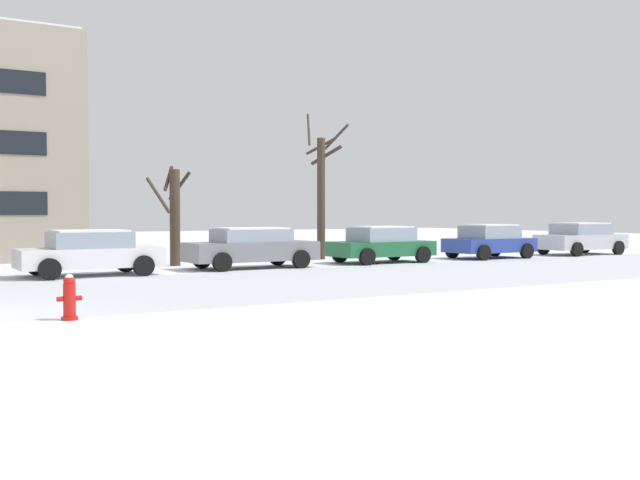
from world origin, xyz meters
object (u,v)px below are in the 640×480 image
parked_car_silver (581,238)px  parked_car_green (381,244)px  parked_car_white (90,252)px  parked_car_blue (489,241)px  fire_hydrant (69,297)px  parked_car_gray (251,247)px

parked_car_silver → parked_car_green: bearing=178.8°
parked_car_white → parked_car_silver: parked_car_silver is taller
parked_car_blue → parked_car_white: bearing=-179.4°
parked_car_white → parked_car_silver: bearing=0.1°
parked_car_white → parked_car_blue: bearing=0.6°
fire_hydrant → parked_car_blue: size_ratio=0.22×
parked_car_blue → parked_car_silver: 5.60m
parked_car_green → fire_hydrant: bearing=-145.2°
parked_car_green → parked_car_silver: bearing=-1.2°
fire_hydrant → parked_car_gray: bearing=49.2°
fire_hydrant → parked_car_white: bearing=74.2°
parked_car_silver → fire_hydrant: bearing=-159.5°
parked_car_green → parked_car_blue: 5.59m
fire_hydrant → parked_car_blue: parked_car_blue is taller
fire_hydrant → parked_car_green: 16.84m
parked_car_silver → parked_car_gray: bearing=179.3°
parked_car_gray → parked_car_blue: parked_car_blue is taller
fire_hydrant → parked_car_silver: parked_car_silver is taller
fire_hydrant → parked_car_gray: size_ratio=0.18×
parked_car_gray → parked_car_blue: (11.19, -0.05, -0.00)m
parked_car_blue → parked_car_silver: (5.59, -0.15, 0.02)m
parked_car_white → parked_car_silver: size_ratio=0.97×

